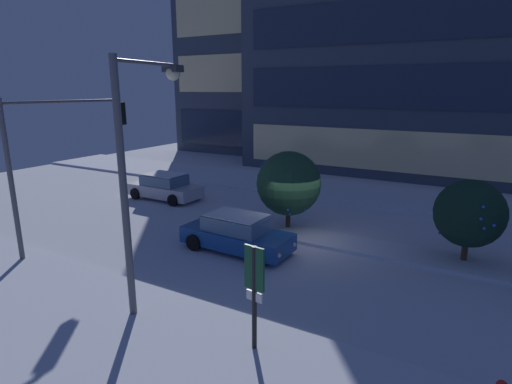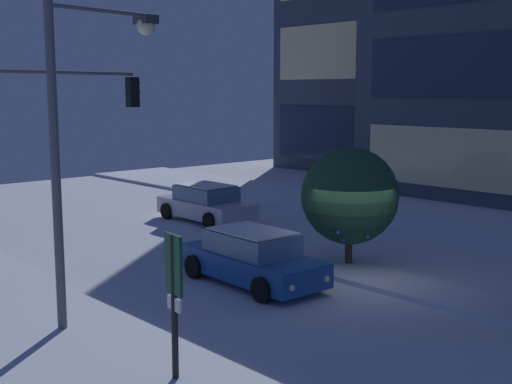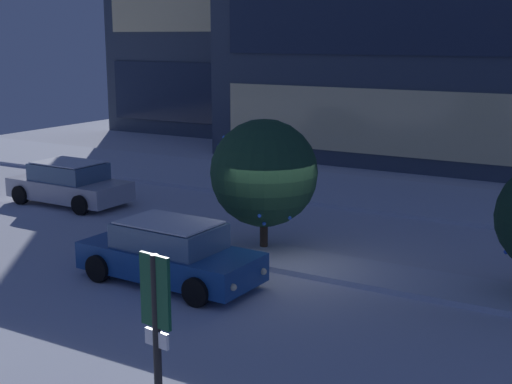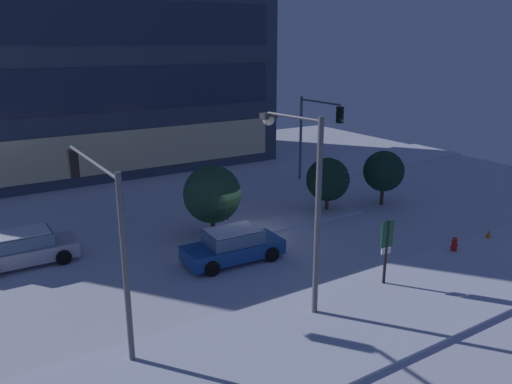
% 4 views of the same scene
% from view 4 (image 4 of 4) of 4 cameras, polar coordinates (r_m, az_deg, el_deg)
% --- Properties ---
extents(ground, '(52.00, 52.00, 0.00)m').
position_cam_4_polar(ground, '(25.65, -1.67, -5.08)').
color(ground, silver).
extents(curb_strip_near, '(52.00, 5.20, 0.14)m').
position_cam_4_polar(curb_strip_near, '(19.20, 12.55, -13.09)').
color(curb_strip_near, silver).
rests_on(curb_strip_near, ground).
extents(curb_strip_far, '(52.00, 5.20, 0.14)m').
position_cam_4_polar(curb_strip_far, '(33.26, -9.61, -0.11)').
color(curb_strip_far, silver).
rests_on(curb_strip_far, ground).
extents(median_strip, '(9.00, 1.80, 0.14)m').
position_cam_4_polar(median_strip, '(27.68, 3.75, -3.31)').
color(median_strip, silver).
rests_on(median_strip, ground).
extents(car_near, '(4.60, 2.15, 1.49)m').
position_cam_4_polar(car_near, '(22.75, -2.58, -6.05)').
color(car_near, '#19478C').
rests_on(car_near, ground).
extents(car_far, '(4.49, 2.15, 1.49)m').
position_cam_4_polar(car_far, '(24.64, -24.51, -5.79)').
color(car_far, '#B7B7C1').
rests_on(car_far, ground).
extents(traffic_light_corner_near_left, '(0.32, 5.64, 6.00)m').
position_cam_4_polar(traffic_light_corner_near_left, '(16.96, -17.12, -1.94)').
color(traffic_light_corner_near_left, '#565960').
rests_on(traffic_light_corner_near_left, ground).
extents(traffic_light_corner_far_right, '(0.32, 4.28, 5.88)m').
position_cam_4_polar(traffic_light_corner_far_right, '(33.99, 6.81, 7.36)').
color(traffic_light_corner_far_right, '#565960').
rests_on(traffic_light_corner_far_right, ground).
extents(street_lamp_arched, '(0.70, 2.86, 7.12)m').
position_cam_4_polar(street_lamp_arched, '(17.62, 5.10, 0.84)').
color(street_lamp_arched, '#565960').
rests_on(street_lamp_arched, ground).
extents(fire_hydrant, '(0.48, 0.26, 0.80)m').
position_cam_4_polar(fire_hydrant, '(25.34, 21.26, -5.59)').
color(fire_hydrant, red).
rests_on(fire_hydrant, ground).
extents(parking_info_sign, '(0.55, 0.13, 2.78)m').
position_cam_4_polar(parking_info_sign, '(20.70, 14.35, -5.75)').
color(parking_info_sign, black).
rests_on(parking_info_sign, ground).
extents(decorated_tree_median, '(2.41, 2.41, 3.28)m').
position_cam_4_polar(decorated_tree_median, '(31.07, 14.07, 2.27)').
color(decorated_tree_median, '#473323').
rests_on(decorated_tree_median, ground).
extents(decorated_tree_left_of_median, '(2.89, 2.90, 3.62)m').
position_cam_4_polar(decorated_tree_left_of_median, '(25.29, -4.91, -0.24)').
color(decorated_tree_left_of_median, '#473323').
rests_on(decorated_tree_left_of_median, ground).
extents(decorated_tree_right_of_median, '(2.47, 2.47, 3.16)m').
position_cam_4_polar(decorated_tree_right_of_median, '(29.14, 8.01, 1.39)').
color(decorated_tree_right_of_median, '#473323').
rests_on(decorated_tree_right_of_median, ground).
extents(construction_cone, '(0.36, 0.36, 0.55)m').
position_cam_4_polar(construction_cone, '(27.67, 24.52, -4.38)').
color(construction_cone, orange).
rests_on(construction_cone, ground).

